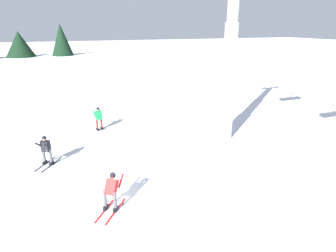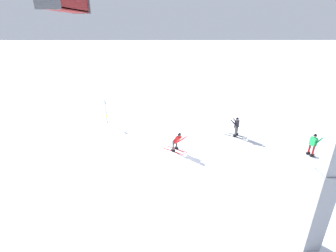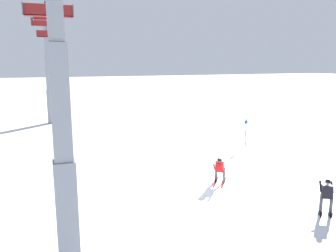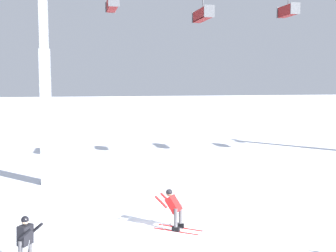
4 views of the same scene
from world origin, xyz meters
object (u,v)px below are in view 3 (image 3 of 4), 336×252
chairlift_seat_fourth (46,22)px  lift_tower_far (49,79)px  lift_tower_near (62,124)px  skier_distant_uphill (327,195)px  skier_carving_main (220,168)px  trail_marker_pole (246,132)px  chairlift_seat_farthest (46,33)px  chairlift_seat_second (48,10)px  chairlift_seat_middle (47,15)px

chairlift_seat_fourth → lift_tower_far: bearing=0.0°
lift_tower_near → skier_distant_uphill: bearing=-89.8°
lift_tower_near → chairlift_seat_fourth: bearing=0.0°
skier_carving_main → trail_marker_pole: bearing=-42.0°
skier_distant_uphill → chairlift_seat_farthest: bearing=24.9°
skier_carving_main → chairlift_seat_second: chairlift_seat_second is taller
lift_tower_near → skier_distant_uphill: size_ratio=6.34×
trail_marker_pole → chairlift_seat_fourth: bearing=61.9°
chairlift_seat_middle → skier_distant_uphill: 19.00m
chairlift_seat_second → chairlift_seat_middle: (5.05, -0.00, 0.38)m
chairlift_seat_farthest → skier_distant_uphill: chairlift_seat_farthest is taller
trail_marker_pole → skier_distant_uphill: (-11.06, 3.09, -0.28)m
skier_distant_uphill → skier_carving_main: bearing=26.9°
chairlift_seat_second → skier_distant_uphill: bearing=-128.0°
chairlift_seat_second → skier_distant_uphill: (-8.27, -10.58, -8.08)m
chairlift_seat_second → chairlift_seat_fourth: same height
skier_carving_main → chairlift_seat_middle: 14.48m
chairlift_seat_second → trail_marker_pole: size_ratio=1.10×
skier_carving_main → skier_distant_uphill: bearing=-153.1°
chairlift_seat_second → skier_distant_uphill: 15.68m
lift_tower_far → chairlift_seat_fourth: (-8.64, 0.00, 4.83)m
chairlift_seat_farthest → skier_distant_uphill: 26.37m
chairlift_seat_fourth → chairlift_seat_farthest: 4.45m
lift_tower_far → skier_distant_uphill: size_ratio=6.34×
chairlift_seat_second → skier_distant_uphill: chairlift_seat_second is taller
skier_carving_main → lift_tower_far: lift_tower_far is taller
skier_carving_main → chairlift_seat_middle: bearing=43.8°
skier_carving_main → chairlift_seat_second: (3.40, 8.10, 8.14)m
chairlift_seat_fourth → skier_carving_main: bearing=-149.0°
lift_tower_near → chairlift_seat_middle: size_ratio=5.71×
chairlift_seat_fourth → trail_marker_pole: 17.55m
lift_tower_far → chairlift_seat_farthest: lift_tower_far is taller
lift_tower_far → skier_distant_uphill: lift_tower_far is taller
chairlift_seat_second → trail_marker_pole: bearing=-78.5°
lift_tower_near → chairlift_seat_middle: lift_tower_near is taller
skier_carving_main → lift_tower_far: bearing=20.1°
skier_distant_uphill → lift_tower_near: bearing=90.2°
lift_tower_far → chairlift_seat_farthest: bearing=180.0°
chairlift_seat_second → trail_marker_pole: (2.79, -13.67, -7.81)m
chairlift_seat_middle → chairlift_seat_second: bearing=180.0°
lift_tower_near → lift_tower_far: 27.04m
chairlift_seat_middle → chairlift_seat_farthest: bearing=0.0°
chairlift_seat_middle → lift_tower_near: bearing=180.0°
chairlift_seat_middle → chairlift_seat_fourth: same height
lift_tower_near → skier_distant_uphill: (0.04, -10.58, -3.74)m
skier_carving_main → trail_marker_pole: (6.18, -5.57, 0.34)m
chairlift_seat_second → skier_carving_main: bearing=-112.7°
chairlift_seat_middle → skier_distant_uphill: bearing=-141.6°
skier_carving_main → lift_tower_near: 10.21m
lift_tower_far → chairlift_seat_second: 19.23m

